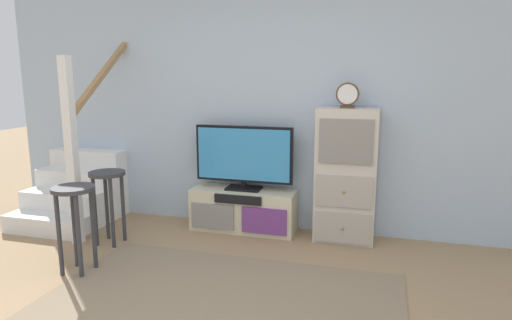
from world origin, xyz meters
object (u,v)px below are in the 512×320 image
(media_console, at_px, (243,210))
(desk_clock, at_px, (348,95))
(bar_stool_near, at_px, (75,209))
(bar_stool_far, at_px, (108,190))
(television, at_px, (244,156))
(side_cabinet, at_px, (346,176))

(media_console, distance_m, desk_clock, 1.60)
(desk_clock, distance_m, bar_stool_near, 2.61)
(bar_stool_far, bearing_deg, television, 32.52)
(side_cabinet, xyz_separation_m, bar_stool_near, (-2.07, -1.35, -0.11))
(side_cabinet, distance_m, bar_stool_near, 2.47)
(side_cabinet, relative_size, bar_stool_near, 1.79)
(media_console, relative_size, bar_stool_near, 1.50)
(television, xyz_separation_m, desk_clock, (1.04, -0.03, 0.64))
(side_cabinet, distance_m, bar_stool_far, 2.31)
(media_console, bearing_deg, desk_clock, -0.26)
(television, xyz_separation_m, side_cabinet, (1.05, -0.01, -0.14))
(media_console, bearing_deg, side_cabinet, 0.56)
(bar_stool_near, bearing_deg, side_cabinet, 33.24)
(desk_clock, bearing_deg, side_cabinet, 50.73)
(bar_stool_far, bearing_deg, side_cabinet, 18.06)
(side_cabinet, relative_size, desk_clock, 5.47)
(side_cabinet, distance_m, desk_clock, 0.78)
(media_console, height_order, bar_stool_near, bar_stool_near)
(media_console, relative_size, desk_clock, 4.58)
(side_cabinet, xyz_separation_m, bar_stool_far, (-2.19, -0.71, -0.12))
(desk_clock, relative_size, bar_stool_near, 0.33)
(bar_stool_far, bearing_deg, desk_clock, 17.79)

